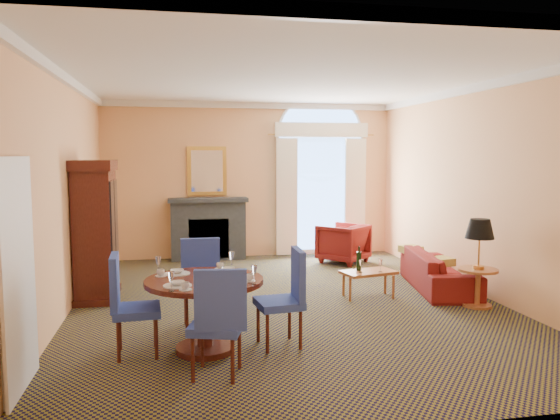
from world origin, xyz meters
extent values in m
plane|color=black|center=(0.00, 0.00, 0.00)|extent=(7.50, 7.50, 0.00)
cube|color=#F7B576|center=(0.00, 3.75, 1.60)|extent=(6.00, 0.04, 3.20)
cube|color=#F7B576|center=(-3.00, 0.00, 1.60)|extent=(0.04, 7.50, 3.20)
cube|color=#F7B576|center=(3.00, 0.00, 1.60)|extent=(0.04, 7.50, 3.20)
cube|color=white|center=(0.00, 0.00, 3.20)|extent=(6.00, 7.50, 0.04)
cube|color=white|center=(0.00, 0.00, 3.14)|extent=(6.00, 7.50, 0.12)
cube|color=white|center=(-2.96, -2.40, 1.03)|extent=(0.08, 0.90, 2.06)
cube|color=#363C40|center=(-0.90, 3.55, 0.60)|extent=(1.50, 0.40, 1.20)
cube|color=#363C40|center=(-0.90, 3.52, 1.24)|extent=(1.60, 0.46, 0.08)
cube|color=gold|center=(-0.90, 3.72, 1.80)|extent=(0.80, 0.04, 1.00)
cube|color=silver|center=(-0.90, 3.70, 1.80)|extent=(0.64, 0.02, 0.84)
cube|color=white|center=(1.50, 3.73, 1.25)|extent=(1.90, 0.04, 2.50)
cube|color=#7FA3D5|center=(1.50, 3.72, 1.25)|extent=(1.70, 0.02, 2.30)
cylinder|color=white|center=(1.50, 3.73, 2.50)|extent=(1.90, 0.04, 1.90)
cube|color=#F3EACE|center=(0.75, 3.61, 1.25)|extent=(0.45, 0.06, 2.45)
cube|color=#F3EACE|center=(2.25, 3.61, 1.25)|extent=(0.45, 0.06, 2.45)
cube|color=#F3EACE|center=(1.50, 3.61, 2.65)|extent=(2.00, 0.08, 0.30)
cube|color=#39130D|center=(-2.72, 0.80, 0.95)|extent=(0.52, 0.95, 1.90)
cube|color=#39130D|center=(-2.72, 0.80, 1.98)|extent=(0.59, 1.05, 0.15)
cube|color=#39130D|center=(-2.72, 0.80, 0.05)|extent=(0.59, 1.05, 0.10)
cylinder|color=#39130D|center=(-1.27, -1.74, 0.78)|extent=(1.28, 1.28, 0.05)
cylinder|color=#39130D|center=(-1.27, -1.74, 0.38)|extent=(0.17, 0.17, 0.75)
cylinder|color=#39130D|center=(-1.27, -1.74, 0.03)|extent=(0.64, 0.64, 0.06)
cylinder|color=silver|center=(-0.98, -1.45, 0.81)|extent=(0.29, 0.29, 0.01)
imported|color=silver|center=(-0.98, -1.45, 0.84)|extent=(0.15, 0.15, 0.04)
imported|color=silver|center=(-1.06, -1.27, 0.85)|extent=(0.09, 0.09, 0.07)
cylinder|color=silver|center=(-1.55, -1.45, 0.81)|extent=(0.29, 0.29, 0.01)
imported|color=silver|center=(-1.55, -1.45, 0.84)|extent=(0.15, 0.15, 0.04)
imported|color=silver|center=(-1.73, -1.53, 0.85)|extent=(0.09, 0.09, 0.07)
cylinder|color=silver|center=(-1.55, -2.02, 0.81)|extent=(0.29, 0.29, 0.01)
imported|color=silver|center=(-1.55, -2.02, 0.84)|extent=(0.15, 0.15, 0.04)
imported|color=silver|center=(-1.48, -2.20, 0.85)|extent=(0.09, 0.09, 0.07)
cylinder|color=silver|center=(-0.98, -2.02, 0.81)|extent=(0.29, 0.29, 0.01)
imported|color=silver|center=(-0.98, -2.02, 0.84)|extent=(0.15, 0.15, 0.04)
imported|color=silver|center=(-0.81, -1.95, 0.85)|extent=(0.09, 0.09, 0.07)
cube|color=#283F9E|center=(-1.26, -0.93, 0.48)|extent=(0.49, 0.49, 0.08)
cube|color=#283F9E|center=(-1.26, -0.71, 0.80)|extent=(0.48, 0.08, 0.58)
cylinder|color=#39130D|center=(-1.07, -0.74, 0.22)|extent=(0.04, 0.04, 0.44)
cylinder|color=#39130D|center=(-1.45, -0.74, 0.22)|extent=(0.04, 0.04, 0.44)
cylinder|color=#39130D|center=(-1.07, -1.12, 0.22)|extent=(0.04, 0.04, 0.44)
cylinder|color=#39130D|center=(-1.45, -1.12, 0.22)|extent=(0.04, 0.04, 0.44)
cube|color=#283F9E|center=(-1.19, -2.41, 0.48)|extent=(0.60, 0.60, 0.08)
cube|color=#283F9E|center=(-1.17, -2.63, 0.80)|extent=(0.49, 0.13, 0.58)
cylinder|color=#39130D|center=(-1.43, -2.54, 0.22)|extent=(0.04, 0.04, 0.44)
cylinder|color=#39130D|center=(-1.06, -2.65, 0.22)|extent=(0.04, 0.04, 0.44)
cylinder|color=#39130D|center=(-1.32, -2.18, 0.22)|extent=(0.04, 0.04, 0.44)
cylinder|color=#39130D|center=(-0.96, -2.29, 0.22)|extent=(0.04, 0.04, 0.44)
cube|color=#283F9E|center=(-0.44, -1.72, 0.48)|extent=(0.54, 0.54, 0.08)
cube|color=#283F9E|center=(-0.22, -1.71, 0.80)|extent=(0.08, 0.49, 0.58)
cylinder|color=#39130D|center=(-0.23, -1.89, 0.22)|extent=(0.04, 0.04, 0.44)
cylinder|color=#39130D|center=(-0.28, -1.51, 0.22)|extent=(0.04, 0.04, 0.44)
cylinder|color=#39130D|center=(-0.61, -1.93, 0.22)|extent=(0.04, 0.04, 0.44)
cylinder|color=#39130D|center=(-0.65, -1.55, 0.22)|extent=(0.04, 0.04, 0.44)
cube|color=#283F9E|center=(-1.98, -1.71, 0.48)|extent=(0.51, 0.51, 0.08)
cube|color=#283F9E|center=(-2.20, -1.70, 0.80)|extent=(0.09, 0.49, 0.58)
cylinder|color=#39130D|center=(-2.18, -1.53, 0.22)|extent=(0.04, 0.04, 0.44)
cylinder|color=#39130D|center=(-2.16, -1.91, 0.22)|extent=(0.04, 0.04, 0.44)
cylinder|color=#39130D|center=(-1.80, -1.51, 0.22)|extent=(0.04, 0.04, 0.44)
cylinder|color=#39130D|center=(-1.78, -1.89, 0.22)|extent=(0.04, 0.04, 0.44)
imported|color=maroon|center=(2.55, 0.34, 0.29)|extent=(1.15, 2.12, 0.59)
imported|color=maroon|center=(1.70, 2.70, 0.39)|extent=(1.18, 1.18, 0.77)
cube|color=#AF6334|center=(1.27, 0.07, 0.38)|extent=(0.87, 0.61, 0.04)
cylinder|color=#AF6334|center=(0.93, -0.09, 0.18)|extent=(0.04, 0.04, 0.35)
cylinder|color=#AF6334|center=(1.60, -0.09, 0.18)|extent=(0.04, 0.04, 0.35)
cylinder|color=#AF6334|center=(0.93, 0.23, 0.18)|extent=(0.04, 0.04, 0.35)
cylinder|color=#AF6334|center=(1.60, 0.23, 0.18)|extent=(0.04, 0.04, 0.35)
cylinder|color=#AF6334|center=(2.60, -0.70, 0.52)|extent=(0.54, 0.54, 0.04)
cylinder|color=#AF6334|center=(2.60, -0.70, 0.25)|extent=(0.07, 0.07, 0.51)
cylinder|color=#AF6334|center=(2.60, -0.70, 0.02)|extent=(0.40, 0.40, 0.04)
camera|label=1|loc=(-1.57, -7.55, 2.14)|focal=35.00mm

